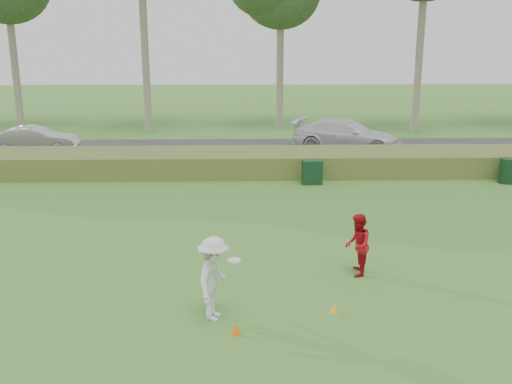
{
  "coord_description": "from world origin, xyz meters",
  "views": [
    {
      "loc": [
        -0.39,
        -11.38,
        5.44
      ],
      "look_at": [
        0.0,
        4.0,
        1.3
      ],
      "focal_mm": 40.0,
      "sensor_mm": 36.0,
      "label": 1
    }
  ],
  "objects_px": {
    "player_white": "(214,279)",
    "cone_yellow": "(334,308)",
    "cone_orange": "(236,329)",
    "player_red": "(358,245)",
    "trash_bin": "(508,171)",
    "utility_cabinet": "(312,172)",
    "car_right": "(346,135)",
    "car_mid": "(35,140)"
  },
  "relations": [
    {
      "from": "player_white",
      "to": "cone_yellow",
      "type": "distance_m",
      "value": 2.57
    },
    {
      "from": "cone_yellow",
      "to": "car_mid",
      "type": "distance_m",
      "value": 20.51
    },
    {
      "from": "utility_cabinet",
      "to": "trash_bin",
      "type": "bearing_deg",
      "value": -2.71
    },
    {
      "from": "player_red",
      "to": "cone_yellow",
      "type": "height_order",
      "value": "player_red"
    },
    {
      "from": "car_mid",
      "to": "player_white",
      "type": "bearing_deg",
      "value": -155.77
    },
    {
      "from": "trash_bin",
      "to": "car_mid",
      "type": "distance_m",
      "value": 21.17
    },
    {
      "from": "cone_yellow",
      "to": "car_right",
      "type": "xyz_separation_m",
      "value": [
        3.31,
        17.22,
        0.73
      ]
    },
    {
      "from": "player_white",
      "to": "cone_yellow",
      "type": "bearing_deg",
      "value": -69.05
    },
    {
      "from": "player_white",
      "to": "player_red",
      "type": "relative_size",
      "value": 1.15
    },
    {
      "from": "cone_orange",
      "to": "utility_cabinet",
      "type": "distance_m",
      "value": 11.93
    },
    {
      "from": "player_white",
      "to": "cone_yellow",
      "type": "relative_size",
      "value": 8.97
    },
    {
      "from": "cone_yellow",
      "to": "car_mid",
      "type": "height_order",
      "value": "car_mid"
    },
    {
      "from": "car_mid",
      "to": "car_right",
      "type": "relative_size",
      "value": 0.76
    },
    {
      "from": "player_red",
      "to": "utility_cabinet",
      "type": "bearing_deg",
      "value": -169.07
    },
    {
      "from": "cone_yellow",
      "to": "trash_bin",
      "type": "relative_size",
      "value": 0.2
    },
    {
      "from": "cone_orange",
      "to": "cone_yellow",
      "type": "relative_size",
      "value": 1.21
    },
    {
      "from": "cone_orange",
      "to": "player_white",
      "type": "bearing_deg",
      "value": 122.95
    },
    {
      "from": "player_white",
      "to": "utility_cabinet",
      "type": "height_order",
      "value": "player_white"
    },
    {
      "from": "player_white",
      "to": "player_red",
      "type": "distance_m",
      "value": 3.91
    },
    {
      "from": "cone_yellow",
      "to": "car_right",
      "type": "height_order",
      "value": "car_right"
    },
    {
      "from": "player_red",
      "to": "trash_bin",
      "type": "relative_size",
      "value": 1.53
    },
    {
      "from": "trash_bin",
      "to": "utility_cabinet",
      "type": "bearing_deg",
      "value": 179.87
    },
    {
      "from": "cone_orange",
      "to": "car_right",
      "type": "distance_m",
      "value": 18.87
    },
    {
      "from": "car_right",
      "to": "car_mid",
      "type": "bearing_deg",
      "value": 113.0
    },
    {
      "from": "car_mid",
      "to": "car_right",
      "type": "height_order",
      "value": "car_right"
    },
    {
      "from": "utility_cabinet",
      "to": "cone_orange",
      "type": "bearing_deg",
      "value": -106.4
    },
    {
      "from": "player_white",
      "to": "cone_orange",
      "type": "relative_size",
      "value": 7.42
    },
    {
      "from": "player_white",
      "to": "utility_cabinet",
      "type": "relative_size",
      "value": 1.84
    },
    {
      "from": "utility_cabinet",
      "to": "cone_yellow",
      "type": "bearing_deg",
      "value": -97.02
    },
    {
      "from": "player_white",
      "to": "trash_bin",
      "type": "relative_size",
      "value": 1.76
    },
    {
      "from": "player_white",
      "to": "cone_orange",
      "type": "height_order",
      "value": "player_white"
    },
    {
      "from": "trash_bin",
      "to": "cone_orange",
      "type": "bearing_deg",
      "value": -132.17
    },
    {
      "from": "player_white",
      "to": "cone_orange",
      "type": "xyz_separation_m",
      "value": [
        0.43,
        -0.67,
        -0.74
      ]
    },
    {
      "from": "utility_cabinet",
      "to": "car_mid",
      "type": "relative_size",
      "value": 0.23
    },
    {
      "from": "player_white",
      "to": "trash_bin",
      "type": "distance_m",
      "value": 15.42
    },
    {
      "from": "player_white",
      "to": "player_red",
      "type": "bearing_deg",
      "value": -40.84
    },
    {
      "from": "trash_bin",
      "to": "car_mid",
      "type": "height_order",
      "value": "car_mid"
    },
    {
      "from": "trash_bin",
      "to": "car_right",
      "type": "height_order",
      "value": "car_right"
    },
    {
      "from": "cone_orange",
      "to": "car_right",
      "type": "bearing_deg",
      "value": 73.58
    },
    {
      "from": "cone_yellow",
      "to": "trash_bin",
      "type": "xyz_separation_m",
      "value": [
        8.46,
        10.7,
        0.39
      ]
    },
    {
      "from": "cone_orange",
      "to": "trash_bin",
      "type": "height_order",
      "value": "trash_bin"
    },
    {
      "from": "player_red",
      "to": "cone_orange",
      "type": "bearing_deg",
      "value": -34.74
    }
  ]
}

